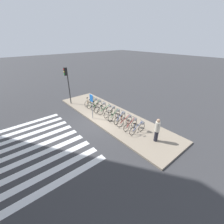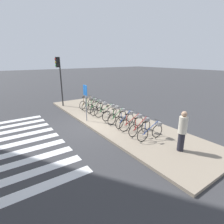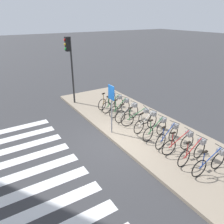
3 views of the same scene
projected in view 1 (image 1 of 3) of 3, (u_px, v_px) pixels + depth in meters
The scene contains 17 objects.
ground_plane at pixel (94, 124), 12.52m from camera, with size 120.00×120.00×0.00m, color #38383A.
sidewalk at pixel (111, 116), 13.55m from camera, with size 12.98×3.67×0.12m.
road_crosswalk at pixel (17, 154), 9.22m from camera, with size 7.65×8.00×0.01m.
parked_bicycle_0 at pixel (90, 101), 15.52m from camera, with size 0.64×1.45×0.94m.
parked_bicycle_1 at pixel (93, 103), 15.12m from camera, with size 0.46×1.51×0.94m.
parked_bicycle_2 at pixel (97, 105), 14.68m from camera, with size 0.52×1.50×0.94m.
parked_bicycle_3 at pixel (101, 107), 14.19m from camera, with size 0.46×1.52×0.94m.
parked_bicycle_4 at pixel (106, 109), 13.75m from camera, with size 0.57×1.48×0.94m.
parked_bicycle_5 at pixel (110, 111), 13.35m from camera, with size 0.46×1.52×0.94m.
parked_bicycle_6 at pixel (115, 115), 12.81m from camera, with size 0.46×1.52×0.94m.
parked_bicycle_7 at pixel (121, 117), 12.35m from camera, with size 0.47×1.51×0.94m.
parked_bicycle_8 at pixel (126, 120), 11.91m from camera, with size 0.46×1.52×0.94m.
parked_bicycle_9 at pixel (131, 124), 11.43m from camera, with size 0.46×1.53×0.94m.
parked_bicycle_10 at pixel (138, 128), 10.95m from camera, with size 0.46×1.53×0.94m.
pedestrian at pixel (157, 130), 9.86m from camera, with size 0.34×0.34×1.69m.
traffic_light at pixel (67, 79), 14.83m from camera, with size 0.24×0.40×3.76m.
sign_post at pixel (92, 103), 12.45m from camera, with size 0.44×0.07×2.18m.
Camera 1 is at (9.21, -5.79, 6.45)m, focal length 24.00 mm.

